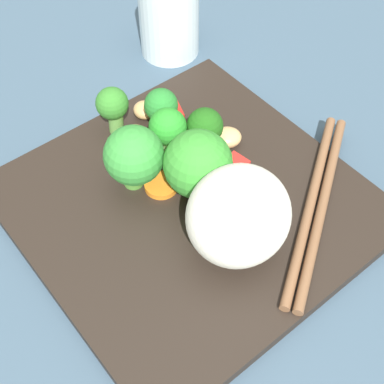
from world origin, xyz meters
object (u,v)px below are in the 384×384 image
Objects in this scene: square_plate at (189,204)px; rice_mound at (239,215)px; drinking_glass at (169,16)px; carrot_slice_0 at (201,128)px; broccoli_floret_4 at (113,106)px; chopstick_pair at (317,204)px.

square_plate is 7.75cm from rice_mound.
rice_mound and drinking_glass have the same top height.
square_plate is 8.91cm from carrot_slice_0.
chopstick_pair is at bearing -157.32° from broccoli_floret_4.
broccoli_floret_4 is 15.40cm from drinking_glass.
drinking_glass is (13.68, -6.77, 3.06)cm from carrot_slice_0.
chopstick_pair is (-1.68, -8.19, -3.64)cm from rice_mound.
drinking_glass is (19.74, -13.21, 4.06)cm from square_plate.
carrot_slice_0 is 14.01cm from chopstick_pair.
square_plate is 11.68× the size of carrot_slice_0.
drinking_glass is at bearing -33.80° from square_plate.
rice_mound is 17.85cm from broccoli_floret_4.
chopstick_pair is at bearing 169.78° from drinking_glass.
drinking_glass is (25.89, -13.16, -0.66)cm from rice_mound.
carrot_slice_0 is at bearing -46.71° from square_plate.
chopstick_pair is at bearing -133.52° from square_plate.
square_plate is at bearing 146.20° from drinking_glass.
broccoli_floret_4 is at bearing -0.14° from rice_mound.
chopstick_pair is (-7.83, -8.25, 1.08)cm from square_plate.
square_plate is 3.08× the size of drinking_glass.
drinking_glass reaches higher than carrot_slice_0.
broccoli_floret_4 is 2.06× the size of carrot_slice_0.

